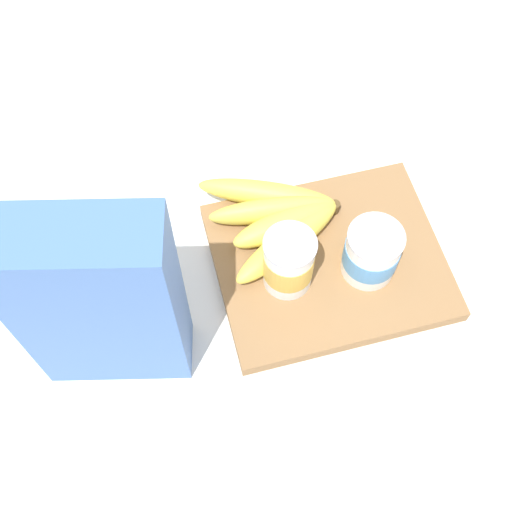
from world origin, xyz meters
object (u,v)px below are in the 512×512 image
cereal_box (100,304)px  banana_bunch (278,217)px  yogurt_cup_back (289,262)px  cutting_board (329,261)px  yogurt_cup_front (372,253)px

cereal_box → banana_bunch: 0.28m
cereal_box → yogurt_cup_back: size_ratio=3.19×
cutting_board → yogurt_cup_front: bearing=148.2°
yogurt_cup_front → yogurt_cup_back: yogurt_cup_back is taller
cereal_box → yogurt_cup_back: (-0.22, -0.04, -0.08)m
cutting_board → banana_bunch: (0.05, -0.07, 0.03)m
cereal_box → yogurt_cup_back: cereal_box is taller
yogurt_cup_front → cutting_board: bearing=-31.8°
yogurt_cup_back → yogurt_cup_front: bearing=174.4°
banana_bunch → yogurt_cup_front: bearing=135.7°
cereal_box → yogurt_cup_front: size_ratio=3.63×
cutting_board → banana_bunch: 0.09m
banana_bunch → yogurt_cup_back: bearing=83.1°
cereal_box → yogurt_cup_front: (-0.33, -0.03, -0.09)m
yogurt_cup_front → yogurt_cup_back: 0.11m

